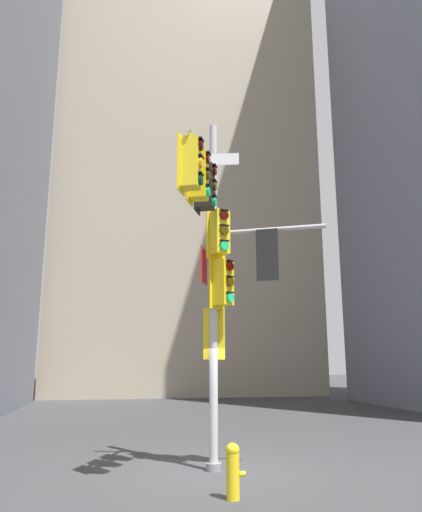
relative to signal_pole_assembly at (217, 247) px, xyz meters
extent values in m
plane|color=#38383A|center=(0.01, 0.55, -4.66)|extent=(120.00, 120.00, 0.00)
cube|color=tan|center=(2.13, 28.50, 9.75)|extent=(17.75, 17.75, 28.82)
cylinder|color=#B2B2B5|center=(0.01, 0.55, -0.77)|extent=(0.18, 0.18, 7.78)
cylinder|color=gray|center=(0.01, 0.55, -4.58)|extent=(0.33, 0.33, 0.16)
cylinder|color=#B2B2B5|center=(-0.43, -0.55, 1.87)|extent=(0.99, 2.24, 0.10)
cylinder|color=#B2B2B5|center=(1.15, 0.00, 0.43)|extent=(2.31, 1.19, 0.10)
cube|color=black|center=(-0.48, -0.15, 1.27)|extent=(0.21, 0.46, 1.14)
cube|color=black|center=(-0.30, -0.22, 1.27)|extent=(0.44, 0.44, 1.00)
cylinder|color=#360605|center=(-0.11, -0.30, 1.62)|extent=(0.13, 0.21, 0.20)
cube|color=black|center=(-0.11, -0.30, 1.74)|extent=(0.15, 0.23, 0.02)
cylinder|color=#3C2C06|center=(-0.11, -0.30, 1.27)|extent=(0.13, 0.21, 0.20)
cube|color=black|center=(-0.11, -0.30, 1.39)|extent=(0.15, 0.23, 0.02)
cylinder|color=#19C672|center=(-0.11, -0.30, 0.92)|extent=(0.13, 0.21, 0.20)
cube|color=black|center=(-0.11, -0.30, 1.04)|extent=(0.15, 0.23, 0.02)
cube|color=yellow|center=(-0.72, -0.76, 1.27)|extent=(0.21, 0.46, 1.14)
cube|color=yellow|center=(-0.55, -0.83, 1.27)|extent=(0.44, 0.44, 1.00)
cylinder|color=#360605|center=(-0.36, -0.90, 1.62)|extent=(0.13, 0.21, 0.20)
cube|color=black|center=(-0.36, -0.90, 1.74)|extent=(0.15, 0.23, 0.02)
cylinder|color=#3C2C06|center=(-0.36, -0.90, 1.27)|extent=(0.13, 0.21, 0.20)
cube|color=black|center=(-0.36, -0.90, 1.39)|extent=(0.15, 0.23, 0.02)
cylinder|color=#19C672|center=(-0.36, -0.90, 0.92)|extent=(0.13, 0.21, 0.20)
cube|color=black|center=(-0.36, -0.90, 1.04)|extent=(0.15, 0.23, 0.02)
cube|color=yellow|center=(-0.97, -1.36, 1.27)|extent=(0.21, 0.46, 1.14)
cube|color=yellow|center=(-0.79, -1.43, 1.27)|extent=(0.44, 0.44, 1.00)
cylinder|color=#360605|center=(-0.61, -1.51, 1.62)|extent=(0.13, 0.21, 0.20)
cube|color=black|center=(-0.60, -1.51, 1.74)|extent=(0.15, 0.23, 0.02)
cylinder|color=yellow|center=(-0.61, -1.51, 1.27)|extent=(0.13, 0.21, 0.20)
cube|color=black|center=(-0.60, -1.51, 1.39)|extent=(0.15, 0.23, 0.02)
cylinder|color=#06311C|center=(-0.61, -1.51, 0.92)|extent=(0.13, 0.21, 0.20)
cube|color=black|center=(-0.60, -1.51, 1.04)|extent=(0.15, 0.23, 0.02)
cube|color=black|center=(1.07, -0.17, -0.17)|extent=(0.44, 0.24, 1.14)
cube|color=black|center=(1.15, 0.00, -0.17)|extent=(0.45, 0.45, 1.00)
cylinder|color=#360605|center=(1.24, 0.18, 0.18)|extent=(0.21, 0.14, 0.20)
cube|color=black|center=(1.24, 0.18, 0.30)|extent=(0.23, 0.16, 0.02)
cylinder|color=yellow|center=(1.24, 0.18, -0.17)|extent=(0.21, 0.14, 0.20)
cube|color=black|center=(1.24, 0.18, -0.05)|extent=(0.23, 0.16, 0.02)
cylinder|color=#06311C|center=(1.24, 0.18, -0.52)|extent=(0.21, 0.14, 0.20)
cube|color=black|center=(1.24, 0.18, -0.40)|extent=(0.23, 0.16, 0.02)
cube|color=yellow|center=(0.05, 0.45, 0.40)|extent=(0.46, 0.19, 1.14)
cube|color=yellow|center=(0.11, 0.27, 0.40)|extent=(0.43, 0.43, 1.00)
cylinder|color=#360605|center=(0.18, 0.09, 0.75)|extent=(0.21, 0.12, 0.20)
cube|color=black|center=(0.18, 0.08, 0.87)|extent=(0.23, 0.14, 0.02)
cylinder|color=#3C2C06|center=(0.18, 0.09, 0.40)|extent=(0.21, 0.12, 0.20)
cube|color=black|center=(0.18, 0.08, 0.52)|extent=(0.23, 0.14, 0.02)
cylinder|color=#19C672|center=(0.18, 0.09, 0.05)|extent=(0.21, 0.12, 0.20)
cube|color=black|center=(0.18, 0.08, 0.17)|extent=(0.23, 0.14, 0.02)
cube|color=yellow|center=(0.08, 0.47, -0.74)|extent=(0.40, 0.31, 1.14)
cube|color=yellow|center=(0.19, 0.32, -0.74)|extent=(0.48, 0.48, 1.00)
cylinder|color=#360605|center=(0.31, 0.16, -0.39)|extent=(0.20, 0.17, 0.20)
cube|color=black|center=(0.31, 0.15, -0.27)|extent=(0.22, 0.19, 0.02)
cylinder|color=#3C2C06|center=(0.31, 0.16, -0.74)|extent=(0.20, 0.17, 0.20)
cube|color=black|center=(0.31, 0.15, -0.62)|extent=(0.22, 0.19, 0.02)
cylinder|color=#19C672|center=(0.31, 0.16, -1.09)|extent=(0.20, 0.17, 0.20)
cube|color=black|center=(0.31, 0.15, -0.97)|extent=(0.22, 0.19, 0.02)
cube|color=yellow|center=(0.04, 0.65, -1.83)|extent=(0.47, 0.17, 1.14)
cube|color=yellow|center=(0.10, 0.83, -1.83)|extent=(0.42, 0.42, 1.00)
cylinder|color=#360605|center=(0.16, 1.02, -1.48)|extent=(0.21, 0.12, 0.20)
cube|color=black|center=(0.16, 1.02, -1.36)|extent=(0.23, 0.13, 0.02)
cylinder|color=yellow|center=(0.16, 1.02, -1.83)|extent=(0.21, 0.12, 0.20)
cube|color=black|center=(0.16, 1.02, -1.71)|extent=(0.23, 0.13, 0.02)
cylinder|color=#06311C|center=(0.16, 1.02, -2.18)|extent=(0.21, 0.12, 0.20)
cube|color=black|center=(0.16, 1.02, -2.06)|extent=(0.23, 0.13, 0.02)
cube|color=white|center=(-0.07, 0.21, 2.11)|extent=(1.19, 0.32, 0.28)
cube|color=#19479E|center=(-0.07, 0.21, 2.11)|extent=(1.15, 0.31, 0.24)
cube|color=red|center=(-0.19, 0.63, -0.32)|extent=(0.25, 0.60, 0.80)
cube|color=white|center=(-0.19, 0.63, -0.32)|extent=(0.23, 0.56, 0.76)
cylinder|color=yellow|center=(-0.06, -1.59, -4.31)|extent=(0.22, 0.22, 0.72)
sphere|color=yellow|center=(-0.06, -1.59, -3.89)|extent=(0.23, 0.23, 0.23)
cylinder|color=yellow|center=(0.10, -1.59, -4.27)|extent=(0.10, 0.09, 0.09)
camera|label=1|loc=(-1.94, -10.00, -2.40)|focal=33.87mm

